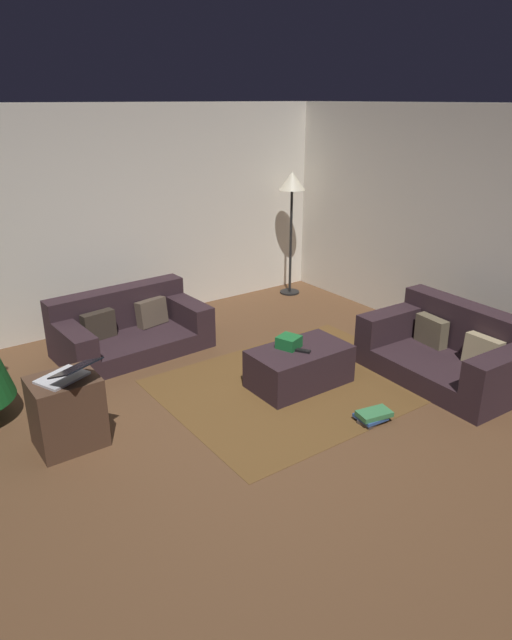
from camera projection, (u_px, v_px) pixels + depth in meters
ground_plane at (253, 435)px, 4.75m from camera, size 6.40×6.40×0.00m
rear_partition at (100, 220)px, 6.65m from camera, size 6.40×0.12×2.60m
corner_partition at (495, 234)px, 5.97m from camera, size 0.12×6.40×2.60m
couch_left at (128, 328)px, 6.30m from camera, size 1.65×0.98×0.65m
couch_right at (451, 351)px, 5.67m from camera, size 1.02×1.60×0.70m
ottoman at (299, 366)px, 5.52m from camera, size 0.97×0.56×0.39m
gift_box at (289, 342)px, 5.46m from camera, size 0.25×0.25×0.12m
tv_remote at (302, 351)px, 5.38m from camera, size 0.13×0.16×0.02m
side_table at (67, 412)px, 4.52m from camera, size 0.52×0.44×0.60m
laptop at (67, 374)px, 4.36m from camera, size 0.50×0.53×0.19m
book_stack at (373, 416)px, 4.92m from camera, size 0.32×0.25×0.11m
corner_lamp at (292, 191)px, 7.67m from camera, size 0.36×0.36×1.72m
area_rug at (299, 384)px, 5.59m from camera, size 2.60×2.00×0.01m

